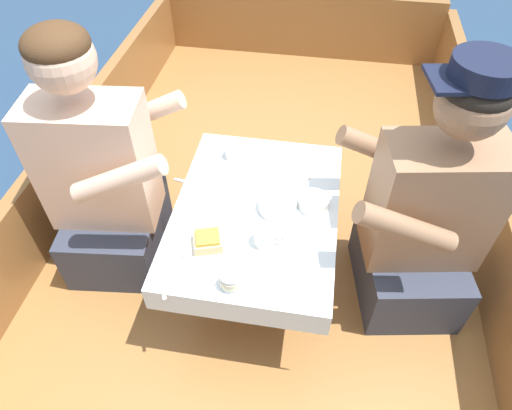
% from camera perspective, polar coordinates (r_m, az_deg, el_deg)
% --- Properties ---
extents(ground_plane, '(60.00, 60.00, 0.00)m').
position_cam_1_polar(ground_plane, '(2.30, 0.30, -12.07)').
color(ground_plane, navy).
extents(boat_deck, '(1.95, 3.79, 0.34)m').
position_cam_1_polar(boat_deck, '(2.16, 0.32, -9.70)').
color(boat_deck, '#9E6B38').
rests_on(boat_deck, ground_plane).
extents(gunwale_port, '(0.06, 3.79, 0.37)m').
position_cam_1_polar(gunwale_port, '(2.18, -25.00, -0.12)').
color(gunwale_port, '#936033').
rests_on(gunwale_port, boat_deck).
extents(gunwale_starboard, '(0.06, 3.79, 0.37)m').
position_cam_1_polar(gunwale_starboard, '(2.01, 28.20, -6.52)').
color(gunwale_starboard, '#936033').
rests_on(gunwale_starboard, boat_deck).
extents(bow_coaming, '(1.83, 0.06, 0.43)m').
position_cam_1_polar(bow_coaming, '(3.37, 5.81, 21.51)').
color(bow_coaming, '#936033').
rests_on(bow_coaming, boat_deck).
extents(cockpit_table, '(0.59, 0.81, 0.41)m').
position_cam_1_polar(cockpit_table, '(1.69, -0.00, -1.51)').
color(cockpit_table, '#B2B2B7').
rests_on(cockpit_table, boat_deck).
extents(person_port, '(0.55, 0.49, 1.04)m').
position_cam_1_polar(person_port, '(1.83, -18.58, 2.86)').
color(person_port, '#333847').
rests_on(person_port, boat_deck).
extents(person_starboard, '(0.57, 0.52, 1.04)m').
position_cam_1_polar(person_starboard, '(1.71, 20.29, -1.75)').
color(person_starboard, '#333847').
rests_on(person_starboard, boat_deck).
extents(plate_sandwich, '(0.19, 0.19, 0.01)m').
position_cam_1_polar(plate_sandwich, '(1.55, -5.94, -5.11)').
color(plate_sandwich, silver).
rests_on(plate_sandwich, cockpit_table).
extents(plate_bread, '(0.19, 0.19, 0.01)m').
position_cam_1_polar(plate_bread, '(1.81, 4.04, 4.44)').
color(plate_bread, silver).
rests_on(plate_bread, cockpit_table).
extents(sandwich, '(0.12, 0.11, 0.05)m').
position_cam_1_polar(sandwich, '(1.53, -6.02, -4.47)').
color(sandwich, '#E0BC7F').
rests_on(sandwich, plate_sandwich).
extents(bowl_port_near, '(0.11, 0.11, 0.04)m').
position_cam_1_polar(bowl_port_near, '(1.66, 7.21, 0.42)').
color(bowl_port_near, silver).
rests_on(bowl_port_near, cockpit_table).
extents(bowl_starboard_near, '(0.14, 0.14, 0.04)m').
position_cam_1_polar(bowl_starboard_near, '(1.64, 2.71, 0.07)').
color(bowl_starboard_near, silver).
rests_on(bowl_starboard_near, cockpit_table).
extents(coffee_cup_port, '(0.09, 0.07, 0.06)m').
position_cam_1_polar(coffee_cup_port, '(1.85, -2.76, 6.75)').
color(coffee_cup_port, silver).
rests_on(coffee_cup_port, cockpit_table).
extents(coffee_cup_starboard, '(0.10, 0.07, 0.06)m').
position_cam_1_polar(coffee_cup_starboard, '(1.53, 1.18, -3.96)').
color(coffee_cup_starboard, silver).
rests_on(coffee_cup_starboard, cockpit_table).
extents(tin_can, '(0.07, 0.07, 0.05)m').
position_cam_1_polar(tin_can, '(1.43, -3.21, -9.40)').
color(tin_can, silver).
rests_on(tin_can, cockpit_table).
extents(utensil_spoon_starboard, '(0.14, 0.12, 0.01)m').
position_cam_1_polar(utensil_spoon_starboard, '(1.72, -4.67, 1.59)').
color(utensil_spoon_starboard, silver).
rests_on(utensil_spoon_starboard, cockpit_table).
extents(utensil_knife_starboard, '(0.17, 0.04, 0.00)m').
position_cam_1_polar(utensil_knife_starboard, '(1.76, -7.68, 2.61)').
color(utensil_knife_starboard, silver).
rests_on(utensil_knife_starboard, cockpit_table).
extents(utensil_spoon_port, '(0.09, 0.16, 0.01)m').
position_cam_1_polar(utensil_spoon_port, '(1.51, -11.90, -8.00)').
color(utensil_spoon_port, silver).
rests_on(utensil_spoon_port, cockpit_table).
extents(utensil_knife_port, '(0.03, 0.17, 0.00)m').
position_cam_1_polar(utensil_knife_port, '(1.58, 6.69, -3.64)').
color(utensil_knife_port, silver).
rests_on(utensil_knife_port, cockpit_table).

